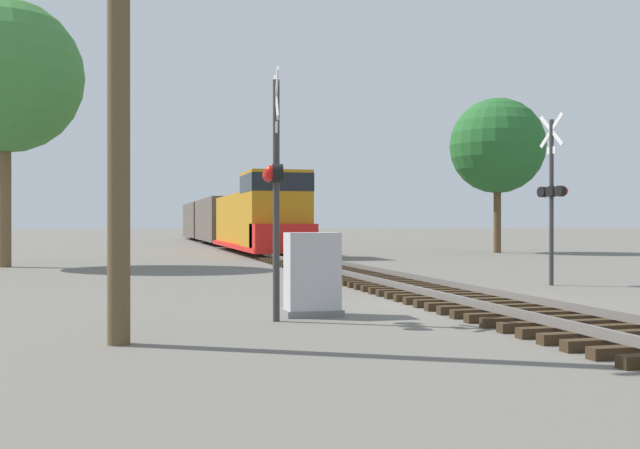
{
  "coord_description": "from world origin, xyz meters",
  "views": [
    {
      "loc": [
        -6.96,
        -14.62,
        1.75
      ],
      "look_at": [
        -0.63,
        10.16,
        1.67
      ],
      "focal_mm": 42.0,
      "sensor_mm": 36.0,
      "label": 1
    }
  ],
  "objects_px": {
    "crossing_signal_near": "(275,179)",
    "utility_pole": "(119,39)",
    "relay_cabinet": "(312,275)",
    "tree_mid_background": "(497,146)",
    "crossing_signal_far": "(552,192)",
    "freight_train": "(224,221)",
    "tree_far_right": "(5,76)"
  },
  "relations": [
    {
      "from": "relay_cabinet",
      "to": "crossing_signal_far",
      "type": "bearing_deg",
      "value": 31.25
    },
    {
      "from": "utility_pole",
      "to": "tree_mid_background",
      "type": "relative_size",
      "value": 0.97
    },
    {
      "from": "relay_cabinet",
      "to": "tree_far_right",
      "type": "xyz_separation_m",
      "value": [
        -8.01,
        17.68,
        6.67
      ]
    },
    {
      "from": "relay_cabinet",
      "to": "tree_far_right",
      "type": "relative_size",
      "value": 0.15
    },
    {
      "from": "tree_far_right",
      "to": "tree_mid_background",
      "type": "height_order",
      "value": "tree_far_right"
    },
    {
      "from": "crossing_signal_near",
      "to": "crossing_signal_far",
      "type": "relative_size",
      "value": 0.93
    },
    {
      "from": "relay_cabinet",
      "to": "tree_mid_background",
      "type": "height_order",
      "value": "tree_mid_background"
    },
    {
      "from": "crossing_signal_near",
      "to": "crossing_signal_far",
      "type": "height_order",
      "value": "crossing_signal_far"
    },
    {
      "from": "tree_mid_background",
      "to": "crossing_signal_far",
      "type": "bearing_deg",
      "value": -113.89
    },
    {
      "from": "freight_train",
      "to": "relay_cabinet",
      "type": "relative_size",
      "value": 30.57
    },
    {
      "from": "crossing_signal_near",
      "to": "crossing_signal_far",
      "type": "bearing_deg",
      "value": 128.99
    },
    {
      "from": "freight_train",
      "to": "tree_far_right",
      "type": "xyz_separation_m",
      "value": [
        -11.65,
        -25.2,
        5.57
      ]
    },
    {
      "from": "freight_train",
      "to": "utility_pole",
      "type": "xyz_separation_m",
      "value": [
        -7.11,
        -45.4,
        2.5
      ]
    },
    {
      "from": "crossing_signal_near",
      "to": "relay_cabinet",
      "type": "xyz_separation_m",
      "value": [
        0.84,
        0.63,
        -1.74
      ]
    },
    {
      "from": "crossing_signal_near",
      "to": "relay_cabinet",
      "type": "height_order",
      "value": "crossing_signal_near"
    },
    {
      "from": "tree_far_right",
      "to": "relay_cabinet",
      "type": "bearing_deg",
      "value": -65.63
    },
    {
      "from": "crossing_signal_far",
      "to": "utility_pole",
      "type": "xyz_separation_m",
      "value": [
        -11.51,
        -7.4,
        1.8
      ]
    },
    {
      "from": "freight_train",
      "to": "crossing_signal_near",
      "type": "xyz_separation_m",
      "value": [
        -4.48,
        -43.51,
        0.63
      ]
    },
    {
      "from": "freight_train",
      "to": "tree_mid_background",
      "type": "height_order",
      "value": "tree_mid_background"
    },
    {
      "from": "utility_pole",
      "to": "tree_far_right",
      "type": "xyz_separation_m",
      "value": [
        -4.55,
        20.2,
        3.07
      ]
    },
    {
      "from": "crossing_signal_far",
      "to": "utility_pole",
      "type": "bearing_deg",
      "value": 112.65
    },
    {
      "from": "crossing_signal_far",
      "to": "tree_mid_background",
      "type": "distance_m",
      "value": 22.61
    },
    {
      "from": "freight_train",
      "to": "relay_cabinet",
      "type": "distance_m",
      "value": 43.05
    },
    {
      "from": "relay_cabinet",
      "to": "tree_mid_background",
      "type": "xyz_separation_m",
      "value": [
        17.09,
        25.3,
        5.34
      ]
    },
    {
      "from": "crossing_signal_near",
      "to": "utility_pole",
      "type": "xyz_separation_m",
      "value": [
        -2.63,
        -1.89,
        1.87
      ]
    },
    {
      "from": "freight_train",
      "to": "crossing_signal_far",
      "type": "bearing_deg",
      "value": -83.39
    },
    {
      "from": "freight_train",
      "to": "tree_far_right",
      "type": "height_order",
      "value": "tree_far_right"
    },
    {
      "from": "crossing_signal_near",
      "to": "utility_pole",
      "type": "distance_m",
      "value": 3.74
    },
    {
      "from": "freight_train",
      "to": "relay_cabinet",
      "type": "bearing_deg",
      "value": -94.86
    },
    {
      "from": "tree_far_right",
      "to": "crossing_signal_far",
      "type": "bearing_deg",
      "value": -38.56
    },
    {
      "from": "utility_pole",
      "to": "tree_far_right",
      "type": "height_order",
      "value": "tree_far_right"
    },
    {
      "from": "freight_train",
      "to": "tree_mid_background",
      "type": "relative_size",
      "value": 5.38
    }
  ]
}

